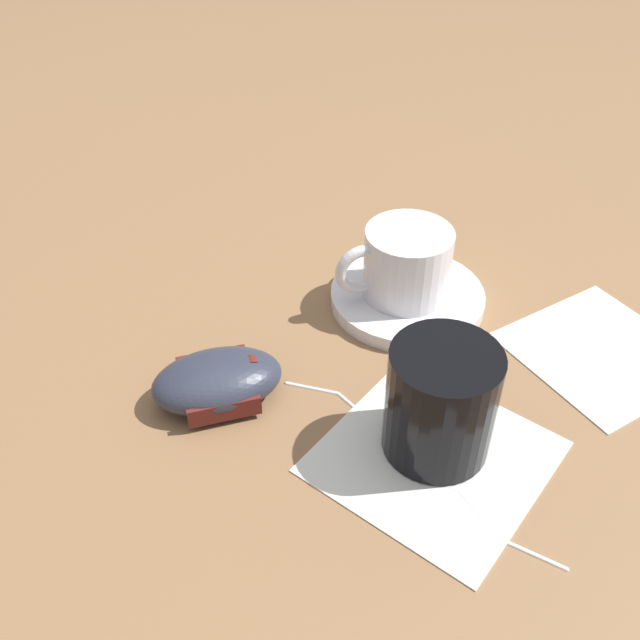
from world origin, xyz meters
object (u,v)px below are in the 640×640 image
at_px(saucer, 407,297).
at_px(coffee_cup, 405,263).
at_px(computer_mouse, 217,381).
at_px(drinking_glass, 441,402).

bearing_deg(saucer, coffee_cup, -130.54).
xyz_separation_m(saucer, coffee_cup, (-0.00, -0.00, 0.04)).
height_order(coffee_cup, computer_mouse, coffee_cup).
xyz_separation_m(saucer, drinking_glass, (0.12, -0.12, 0.04)).
relative_size(saucer, drinking_glass, 1.61).
distance_m(coffee_cup, drinking_glass, 0.17).
bearing_deg(coffee_cup, drinking_glass, -44.95).
relative_size(saucer, computer_mouse, 1.16).
xyz_separation_m(coffee_cup, drinking_glass, (0.12, -0.12, 0.00)).
distance_m(saucer, drinking_glass, 0.17).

